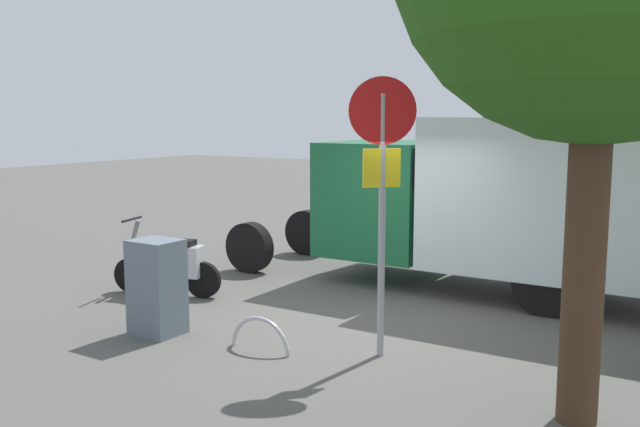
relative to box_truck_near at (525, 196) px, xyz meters
The scene contains 6 objects.
ground_plane 3.39m from the box_truck_near, 62.80° to the left, with size 60.00×60.00×0.00m, color #52524D.
box_truck_near is the anchor object (origin of this frame).
motorcycle 5.63m from the box_truck_near, 31.84° to the left, with size 1.77×0.74×1.20m.
stop_sign 3.77m from the box_truck_near, 80.24° to the left, with size 0.71×0.33×3.22m.
utility_cabinet 5.69m from the box_truck_near, 52.04° to the left, with size 0.61×0.52×1.23m, color slate.
bike_rack_hoop 4.94m from the box_truck_near, 65.79° to the left, with size 0.85×0.85×0.05m, color #B7B7BC.
Camera 1 is at (-4.26, 8.02, 2.78)m, focal length 38.98 mm.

